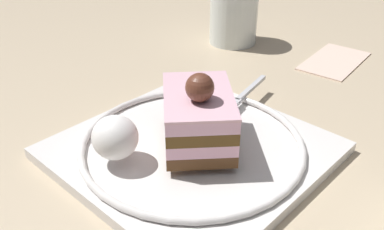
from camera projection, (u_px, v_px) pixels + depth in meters
name	position (u px, v px, depth m)	size (l,w,h in m)	color
ground_plane	(191.00, 139.00, 0.48)	(2.40, 2.40, 0.00)	#C1AB8B
dessert_plate	(192.00, 148.00, 0.45)	(0.30, 0.30, 0.02)	white
cake_slice	(198.00, 116.00, 0.43)	(0.11, 0.12, 0.08)	#58341A
whipped_cream_dollop	(115.00, 137.00, 0.41)	(0.05, 0.05, 0.04)	white
fork	(243.00, 96.00, 0.52)	(0.11, 0.06, 0.00)	silver
drink_glass_far	(234.00, 12.00, 0.71)	(0.08, 0.08, 0.11)	white
folded_napkin	(335.00, 60.00, 0.67)	(0.13, 0.07, 0.00)	beige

